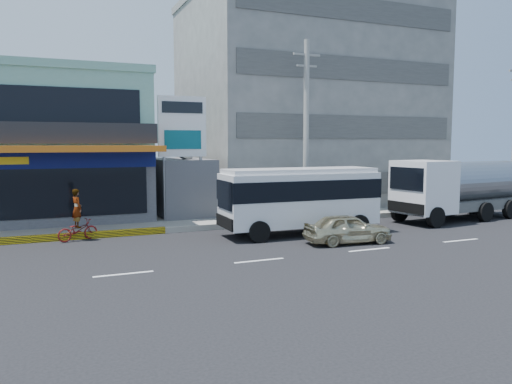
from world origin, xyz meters
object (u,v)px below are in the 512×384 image
at_px(sedan, 348,228).
at_px(motorcycle_rider, 77,224).
at_px(tanker_truck, 456,188).
at_px(shop_building, 31,151).
at_px(satellite_dish, 183,158).
at_px(concrete_building, 304,107).
at_px(utility_pole_near, 306,130).
at_px(minibus, 300,195).
at_px(billboard, 182,134).

relative_size(sedan, motorcycle_rider, 1.64).
distance_m(tanker_truck, motorcycle_rider, 20.58).
bearing_deg(motorcycle_rider, tanker_truck, -5.58).
xyz_separation_m(shop_building, satellite_dish, (8.00, -2.95, -0.42)).
height_order(shop_building, tanker_truck, shop_building).
relative_size(concrete_building, utility_pole_near, 1.60).
bearing_deg(shop_building, sedan, -43.91).
xyz_separation_m(minibus, tanker_truck, (10.40, 0.50, -0.05)).
xyz_separation_m(sedan, tanker_truck, (9.49, 3.29, 1.20)).
distance_m(concrete_building, tanker_truck, 12.24).
bearing_deg(tanker_truck, satellite_dish, 156.71).
xyz_separation_m(concrete_building, tanker_truck, (4.40, -10.20, -5.14)).
height_order(utility_pole_near, tanker_truck, utility_pole_near).
bearing_deg(sedan, utility_pole_near, -4.47).
distance_m(billboard, utility_pole_near, 6.75).
bearing_deg(minibus, motorcycle_rider, 166.06).
xyz_separation_m(utility_pole_near, tanker_truck, (8.40, -2.60, -3.29)).
xyz_separation_m(concrete_building, sedan, (-5.08, -13.49, -6.34)).
distance_m(billboard, motorcycle_rider, 7.33).
bearing_deg(utility_pole_near, minibus, -122.86).
xyz_separation_m(satellite_dish, motorcycle_rider, (-6.05, -4.20, -2.79)).
bearing_deg(satellite_dish, sedan, -62.62).
distance_m(shop_building, concrete_building, 18.28).
relative_size(concrete_building, minibus, 2.07).
xyz_separation_m(concrete_building, minibus, (-6.00, -10.70, -5.09)).
height_order(concrete_building, utility_pole_near, concrete_building).
height_order(billboard, utility_pole_near, utility_pole_near).
bearing_deg(utility_pole_near, sedan, -100.43).
xyz_separation_m(minibus, sedan, (0.92, -2.79, -1.25)).
height_order(shop_building, minibus, shop_building).
height_order(utility_pole_near, sedan, utility_pole_near).
bearing_deg(sedan, motorcycle_rider, 70.21).
bearing_deg(sedan, tanker_truck, -64.91).
bearing_deg(shop_building, tanker_truck, -22.21).
height_order(concrete_building, minibus, concrete_building).
xyz_separation_m(shop_building, motorcycle_rider, (1.95, -7.15, -3.22)).
relative_size(utility_pole_near, tanker_truck, 1.11).
relative_size(shop_building, motorcycle_rider, 5.24).
bearing_deg(minibus, concrete_building, 60.71).
distance_m(concrete_building, satellite_dish, 11.30).
distance_m(utility_pole_near, sedan, 7.48).
distance_m(satellite_dish, tanker_truck, 15.77).
distance_m(concrete_building, motorcycle_rider, 19.07).
bearing_deg(motorcycle_rider, billboard, 23.38).
height_order(billboard, sedan, billboard).
bearing_deg(billboard, tanker_truck, -16.45).
bearing_deg(utility_pole_near, motorcycle_rider, -177.15).
xyz_separation_m(tanker_truck, motorcycle_rider, (-20.45, 2.00, -1.08)).
distance_m(utility_pole_near, motorcycle_rider, 12.83).
relative_size(satellite_dish, minibus, 0.19).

